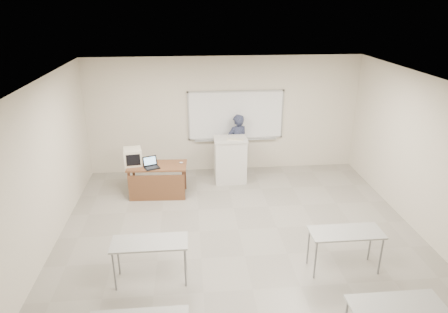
{
  "coord_description": "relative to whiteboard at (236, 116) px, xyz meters",
  "views": [
    {
      "loc": [
        -0.92,
        -5.93,
        4.28
      ],
      "look_at": [
        -0.17,
        2.2,
        1.06
      ],
      "focal_mm": 32.0,
      "sensor_mm": 36.0,
      "label": 1
    }
  ],
  "objects": [
    {
      "name": "podium",
      "position": [
        -0.22,
        -0.77,
        -0.91
      ],
      "size": [
        0.8,
        0.59,
        1.14
      ],
      "rotation": [
        0.0,
        0.0,
        0.01
      ],
      "color": "beige",
      "rests_on": "floor"
    },
    {
      "name": "laptop",
      "position": [
        -2.07,
        -1.49,
        -0.67
      ],
      "size": [
        0.32,
        0.3,
        0.24
      ],
      "rotation": [
        0.0,
        0.0,
        0.39
      ],
      "color": "black",
      "rests_on": "instructor_desk"
    },
    {
      "name": "crt_monitor",
      "position": [
        -2.52,
        -1.25,
        -0.55
      ],
      "size": [
        0.4,
        0.45,
        0.38
      ],
      "rotation": [
        0.0,
        0.0,
        0.15
      ],
      "color": "beige",
      "rests_on": "instructor_desk"
    },
    {
      "name": "floor",
      "position": [
        -0.3,
        -3.97,
        -1.49
      ],
      "size": [
        7.0,
        8.0,
        0.01
      ],
      "primitive_type": "cube",
      "color": "gray",
      "rests_on": "ground"
    },
    {
      "name": "instructor_desk",
      "position": [
        -1.97,
        -1.48,
        -0.95
      ],
      "size": [
        1.33,
        0.67,
        0.75
      ],
      "rotation": [
        0.0,
        0.0,
        -0.05
      ],
      "color": "brown",
      "rests_on": "floor"
    },
    {
      "name": "whiteboard",
      "position": [
        0.0,
        0.0,
        0.0
      ],
      "size": [
        2.48,
        0.1,
        1.31
      ],
      "color": "white",
      "rests_on": "floor"
    },
    {
      "name": "presenter",
      "position": [
        0.02,
        -0.21,
        -0.69
      ],
      "size": [
        0.67,
        0.56,
        1.58
      ],
      "primitive_type": "imported",
      "rotation": [
        0.0,
        0.0,
        3.51
      ],
      "color": "black",
      "rests_on": "floor"
    },
    {
      "name": "student_desks",
      "position": [
        -0.3,
        -5.32,
        -0.81
      ],
      "size": [
        4.4,
        2.2,
        0.73
      ],
      "color": "#9D9E98",
      "rests_on": "floor"
    },
    {
      "name": "keyboard",
      "position": [
        -0.12,
        -0.89,
        -0.33
      ],
      "size": [
        0.42,
        0.23,
        0.02
      ],
      "primitive_type": "cube",
      "rotation": [
        0.0,
        0.0,
        -0.24
      ],
      "color": "beige",
      "rests_on": "podium"
    },
    {
      "name": "mouse",
      "position": [
        -1.42,
        -1.32,
        -0.71
      ],
      "size": [
        0.1,
        0.09,
        0.03
      ],
      "primitive_type": "ellipsoid",
      "rotation": [
        0.0,
        0.0,
        0.37
      ],
      "color": "#B4B7BD",
      "rests_on": "instructor_desk"
    }
  ]
}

